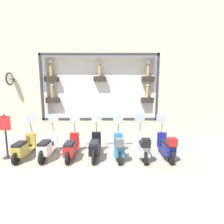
# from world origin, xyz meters

# --- Properties ---
(ground_plane) EXTENTS (120.00, 120.00, 0.00)m
(ground_plane) POSITION_xyz_m (0.00, 0.00, 0.00)
(ground_plane) COLOR gray
(building_facade) EXTENTS (1.25, 36.00, 7.55)m
(building_facade) POSITION_xyz_m (3.60, 0.00, 3.86)
(building_facade) COLOR beige
(building_facade) RESTS_ON ground_plane
(scooter_navy_0) EXTENTS (1.80, 0.61, 1.57)m
(scooter_navy_0) POSITION_xyz_m (0.59, -2.72, 0.47)
(scooter_navy_0) COLOR black
(scooter_navy_0) RESTS_ON ground_plane
(scooter_silver_1) EXTENTS (1.79, 0.61, 1.59)m
(scooter_silver_1) POSITION_xyz_m (0.58, -1.81, 0.46)
(scooter_silver_1) COLOR black
(scooter_silver_1) RESTS_ON ground_plane
(scooter_teal_2) EXTENTS (1.79, 0.60, 1.60)m
(scooter_teal_2) POSITION_xyz_m (0.58, -0.90, 0.46)
(scooter_teal_2) COLOR black
(scooter_teal_2) RESTS_ON ground_plane
(scooter_black_3) EXTENTS (1.81, 0.61, 1.61)m
(scooter_black_3) POSITION_xyz_m (0.65, 0.01, 0.44)
(scooter_black_3) COLOR black
(scooter_black_3) RESTS_ON ground_plane
(scooter_red_4) EXTENTS (1.79, 0.60, 1.64)m
(scooter_red_4) POSITION_xyz_m (0.65, 0.91, 0.42)
(scooter_red_4) COLOR black
(scooter_red_4) RESTS_ON ground_plane
(scooter_white_5) EXTENTS (1.81, 0.61, 1.57)m
(scooter_white_5) POSITION_xyz_m (0.65, 1.82, 0.44)
(scooter_white_5) COLOR black
(scooter_white_5) RESTS_ON ground_plane
(scooter_olive_6) EXTENTS (1.79, 0.61, 1.51)m
(scooter_olive_6) POSITION_xyz_m (0.64, 2.73, 0.41)
(scooter_olive_6) COLOR black
(scooter_olive_6) RESTS_ON ground_plane
(shop_sign_post) EXTENTS (0.36, 0.45, 1.69)m
(shop_sign_post) POSITION_xyz_m (0.65, 3.37, 0.91)
(shop_sign_post) COLOR #232326
(shop_sign_post) RESTS_ON ground_plane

